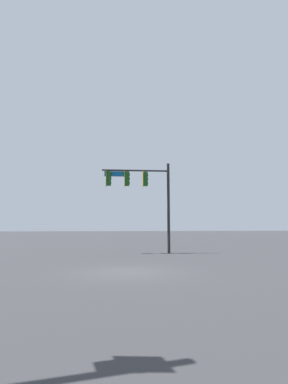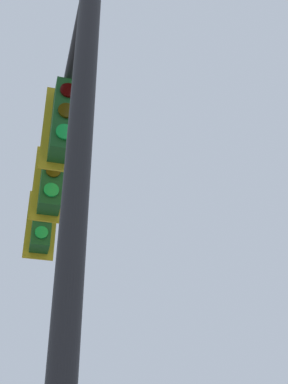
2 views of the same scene
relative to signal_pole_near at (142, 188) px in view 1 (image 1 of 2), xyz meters
name	(u,v)px [view 1 (image 1 of 2)]	position (x,y,z in m)	size (l,w,h in m)	color
ground_plane	(128,272)	(3.28, 9.35, -5.03)	(400.00, 400.00, 0.00)	#38383A
signal_pole_near	(142,188)	(0.00, 0.00, 0.00)	(5.24, 1.34, 7.01)	black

